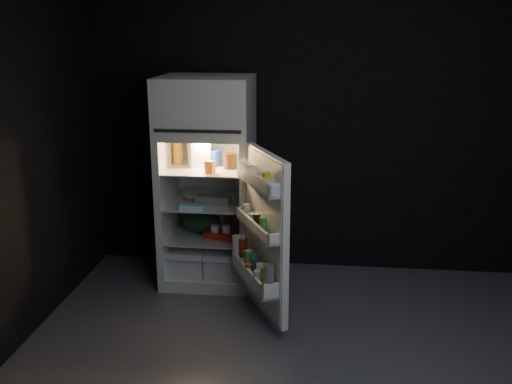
# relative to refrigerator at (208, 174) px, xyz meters

# --- Properties ---
(floor) EXTENTS (4.00, 3.40, 0.00)m
(floor) POSITION_rel_refrigerator_xyz_m (0.89, -1.32, -0.96)
(floor) COLOR #54545A
(floor) RESTS_ON ground
(wall_back) EXTENTS (4.00, 0.00, 2.70)m
(wall_back) POSITION_rel_refrigerator_xyz_m (0.89, 0.38, 0.39)
(wall_back) COLOR black
(wall_back) RESTS_ON ground
(wall_front) EXTENTS (4.00, 0.00, 2.70)m
(wall_front) POSITION_rel_refrigerator_xyz_m (0.89, -3.02, 0.39)
(wall_front) COLOR black
(wall_front) RESTS_ON ground
(refrigerator) EXTENTS (0.76, 0.71, 1.78)m
(refrigerator) POSITION_rel_refrigerator_xyz_m (0.00, 0.00, 0.00)
(refrigerator) COLOR white
(refrigerator) RESTS_ON ground
(fridge_door) EXTENTS (0.49, 0.73, 1.22)m
(fridge_door) POSITION_rel_refrigerator_xyz_m (0.54, -0.71, -0.28)
(fridge_door) COLOR white
(fridge_door) RESTS_ON ground
(milk_jug) EXTENTS (0.22, 0.22, 0.24)m
(milk_jug) POSITION_rel_refrigerator_xyz_m (-0.07, -0.02, 0.19)
(milk_jug) COLOR white
(milk_jug) RESTS_ON refrigerator
(mayo_jar) EXTENTS (0.14, 0.14, 0.14)m
(mayo_jar) POSITION_rel_refrigerator_xyz_m (0.06, 0.01, 0.14)
(mayo_jar) COLOR #1B3696
(mayo_jar) RESTS_ON refrigerator
(jam_jar) EXTENTS (0.13, 0.13, 0.13)m
(jam_jar) POSITION_rel_refrigerator_xyz_m (0.21, -0.07, 0.14)
(jam_jar) COLOR black
(jam_jar) RESTS_ON refrigerator
(amber_bottle) EXTENTS (0.09, 0.09, 0.22)m
(amber_bottle) POSITION_rel_refrigerator_xyz_m (-0.27, 0.06, 0.18)
(amber_bottle) COLOR gold
(amber_bottle) RESTS_ON refrigerator
(small_carton) EXTENTS (0.09, 0.08, 0.10)m
(small_carton) POSITION_rel_refrigerator_xyz_m (0.07, -0.25, 0.12)
(small_carton) COLOR #C65C17
(small_carton) RESTS_ON refrigerator
(egg_carton) EXTENTS (0.31, 0.15, 0.07)m
(egg_carton) POSITION_rel_refrigerator_xyz_m (0.06, -0.12, -0.19)
(egg_carton) COLOR gray
(egg_carton) RESTS_ON refrigerator
(pie) EXTENTS (0.36, 0.36, 0.04)m
(pie) POSITION_rel_refrigerator_xyz_m (-0.09, 0.04, -0.21)
(pie) COLOR #A37556
(pie) RESTS_ON refrigerator
(flat_package) EXTENTS (0.20, 0.12, 0.04)m
(flat_package) POSITION_rel_refrigerator_xyz_m (-0.09, -0.28, -0.21)
(flat_package) COLOR #96D3E9
(flat_package) RESTS_ON refrigerator
(wrapped_pkg) EXTENTS (0.15, 0.13, 0.05)m
(wrapped_pkg) POSITION_rel_refrigerator_xyz_m (0.20, 0.09, -0.20)
(wrapped_pkg) COLOR #F3EDC6
(wrapped_pkg) RESTS_ON refrigerator
(produce_bag) EXTENTS (0.40, 0.37, 0.20)m
(produce_bag) POSITION_rel_refrigerator_xyz_m (-0.07, 0.00, -0.43)
(produce_bag) COLOR #193815
(produce_bag) RESTS_ON refrigerator
(yogurt_tray) EXTENTS (0.32, 0.23, 0.05)m
(yogurt_tray) POSITION_rel_refrigerator_xyz_m (0.13, -0.12, -0.50)
(yogurt_tray) COLOR red
(yogurt_tray) RESTS_ON refrigerator
(small_can_red) EXTENTS (0.09, 0.09, 0.09)m
(small_can_red) POSITION_rel_refrigerator_xyz_m (0.16, 0.13, -0.48)
(small_can_red) COLOR red
(small_can_red) RESTS_ON refrigerator
(small_can_silver) EXTENTS (0.07, 0.07, 0.09)m
(small_can_silver) POSITION_rel_refrigerator_xyz_m (0.23, 0.05, -0.48)
(small_can_silver) COLOR silver
(small_can_silver) RESTS_ON refrigerator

